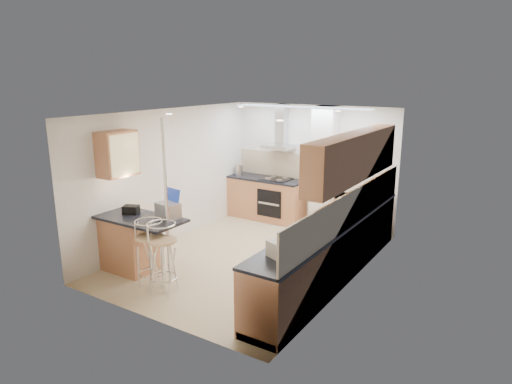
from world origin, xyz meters
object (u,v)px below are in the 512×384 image
Objects in this scene: laptop at (168,210)px; bread_bin at (285,248)px; bar_stool_near at (151,254)px; bar_stool_end at (163,258)px; microwave at (345,204)px.

bread_bin is at bearing 2.24° from laptop.
laptop reaches higher than bar_stool_near.
bar_stool_near is 0.98× the size of bar_stool_end.
microwave is 1.31× the size of bread_bin.
bar_stool_near is 0.28m from bar_stool_end.
microwave reaches higher than bread_bin.
microwave is at bearing 50.22° from laptop.
bar_stool_end is at bearing -11.88° from bar_stool_near.
microwave is 1.43× the size of laptop.
bread_bin is (0.07, -2.13, -0.04)m from microwave.
microwave is 3.14m from bar_stool_near.
bar_stool_end is (0.38, -0.55, -0.52)m from laptop.
bread_bin is at bearing -29.66° from bar_stool_end.
microwave is 0.46× the size of bar_stool_end.
microwave is 0.47× the size of bar_stool_near.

